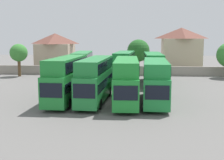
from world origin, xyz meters
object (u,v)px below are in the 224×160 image
at_px(bus_5, 82,66).
at_px(tree_right_of_lot, 19,53).
at_px(tree_behind_wall, 138,51).
at_px(bus_8, 153,67).
at_px(bus_2, 96,77).
at_px(bus_6, 103,71).
at_px(bus_7, 124,66).
at_px(bus_3, 126,78).
at_px(bus_4, 156,79).
at_px(bus_1, 67,77).
at_px(house_terrace_left, 55,51).
at_px(house_terrace_centre, 181,49).

distance_m(bus_5, tree_right_of_lot, 15.08).
relative_size(tree_behind_wall, tree_right_of_lot, 1.13).
distance_m(bus_8, tree_behind_wall, 13.12).
xyz_separation_m(bus_2, bus_6, (-0.61, 13.60, -0.81)).
bearing_deg(bus_7, bus_3, 7.40).
bearing_deg(bus_4, tree_right_of_lot, -129.14).
bearing_deg(bus_5, bus_2, 12.72).
xyz_separation_m(bus_1, bus_2, (3.32, 0.17, -0.06)).
height_order(bus_1, bus_7, bus_1).
distance_m(bus_3, bus_6, 14.75).
height_order(bus_7, house_terrace_left, house_terrace_left).
bearing_deg(house_terrace_left, bus_2, -67.24).
height_order(bus_7, tree_behind_wall, tree_behind_wall).
bearing_deg(bus_2, tree_right_of_lot, -137.08).
xyz_separation_m(bus_4, tree_behind_wall, (-1.70, 26.58, 1.96)).
bearing_deg(house_terrace_left, bus_5, -62.73).
bearing_deg(bus_4, bus_1, -89.25).
xyz_separation_m(bus_1, bus_5, (-0.72, 13.95, -0.06)).
relative_size(bus_2, tree_right_of_lot, 1.96).
height_order(bus_3, house_terrace_left, house_terrace_left).
height_order(bus_1, bus_8, bus_1).
bearing_deg(bus_6, bus_5, -94.26).
bearing_deg(bus_7, tree_behind_wall, 173.01).
relative_size(bus_3, bus_5, 1.07).
bearing_deg(bus_8, bus_4, -2.76).
bearing_deg(bus_2, bus_4, 89.73).
xyz_separation_m(house_terrace_centre, tree_behind_wall, (-9.23, -5.69, -0.10)).
xyz_separation_m(bus_5, tree_behind_wall, (9.15, 12.41, 1.87)).
relative_size(bus_4, tree_behind_wall, 1.60).
relative_size(bus_3, bus_7, 1.11).
bearing_deg(bus_1, bus_7, 159.26).
height_order(tree_behind_wall, tree_right_of_lot, tree_behind_wall).
bearing_deg(house_terrace_centre, tree_right_of_lot, -160.55).
height_order(bus_2, house_terrace_left, house_terrace_left).
distance_m(bus_4, tree_behind_wall, 26.71).
bearing_deg(bus_3, tree_behind_wall, 175.53).
height_order(bus_3, tree_right_of_lot, tree_right_of_lot).
distance_m(bus_1, bus_6, 14.06).
height_order(bus_6, bus_8, bus_8).
height_order(bus_1, bus_5, bus_1).
bearing_deg(tree_right_of_lot, bus_3, -45.45).
bearing_deg(tree_behind_wall, bus_2, -101.04).
bearing_deg(bus_7, bus_2, -6.70).
distance_m(bus_6, tree_behind_wall, 14.10).
distance_m(house_terrace_left, tree_right_of_lot, 11.96).
distance_m(bus_2, tree_behind_wall, 26.76).
distance_m(bus_4, house_terrace_centre, 33.21).
height_order(bus_8, house_terrace_centre, house_terrace_centre).
distance_m(bus_8, tree_right_of_lot, 25.80).
relative_size(bus_5, bus_7, 1.04).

